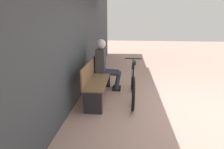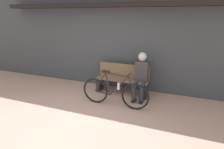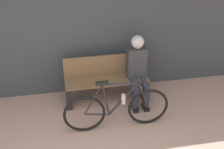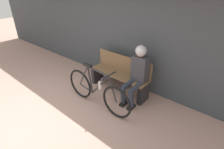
{
  "view_description": "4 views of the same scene",
  "coord_description": "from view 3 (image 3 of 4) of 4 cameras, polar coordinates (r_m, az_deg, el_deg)",
  "views": [
    {
      "loc": [
        -3.13,
        1.28,
        1.75
      ],
      "look_at": [
        0.4,
        1.62,
        0.63
      ],
      "focal_mm": 28.0,
      "sensor_mm": 36.0,
      "label": 1
    },
    {
      "loc": [
        1.91,
        -2.65,
        2.25
      ],
      "look_at": [
        0.41,
        1.5,
        0.73
      ],
      "focal_mm": 28.0,
      "sensor_mm": 36.0,
      "label": 2
    },
    {
      "loc": [
        -0.22,
        -2.81,
        3.51
      ],
      "look_at": [
        0.58,
        1.47,
        0.86
      ],
      "focal_mm": 50.0,
      "sensor_mm": 36.0,
      "label": 3
    },
    {
      "loc": [
        2.84,
        -0.97,
        2.41
      ],
      "look_at": [
        0.78,
        1.45,
        0.72
      ],
      "focal_mm": 28.0,
      "sensor_mm": 36.0,
      "label": 4
    }
  ],
  "objects": [
    {
      "name": "person_seated",
      "position": [
        5.61,
        4.7,
        1.64
      ],
      "size": [
        0.34,
        0.63,
        1.29
      ],
      "color": "#2D3342",
      "rests_on": "ground_plane"
    },
    {
      "name": "park_bench_near",
      "position": [
        5.77,
        -1.04,
        -1.22
      ],
      "size": [
        1.53,
        0.42,
        0.87
      ],
      "color": "brown",
      "rests_on": "ground_plane"
    },
    {
      "name": "storefront_wall",
      "position": [
        5.56,
        -7.84,
        11.67
      ],
      "size": [
        12.0,
        0.56,
        3.2
      ],
      "color": "#3D4247",
      "rests_on": "ground_plane"
    },
    {
      "name": "bicycle",
      "position": [
        5.12,
        0.89,
        -6.3
      ],
      "size": [
        1.76,
        0.4,
        0.93
      ],
      "color": "black",
      "rests_on": "ground_plane"
    }
  ]
}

